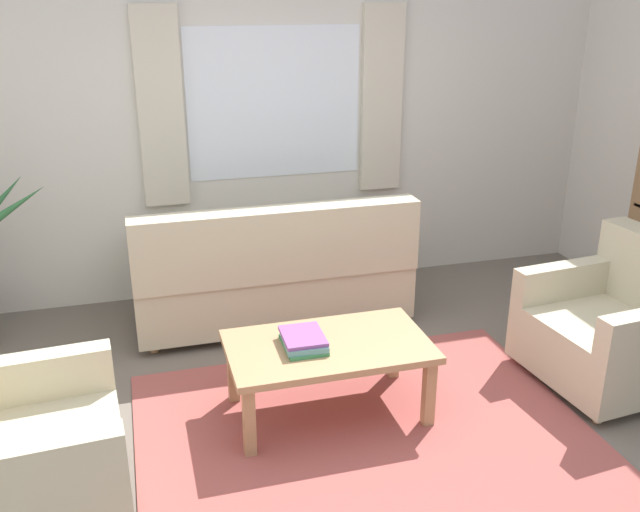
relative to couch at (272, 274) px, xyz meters
name	(u,v)px	position (x,y,z in m)	size (l,w,h in m)	color
ground_plane	(369,441)	(0.19, -1.54, -0.37)	(6.24, 6.24, 0.00)	#6B6056
wall_back	(273,122)	(0.19, 0.72, 0.93)	(5.32, 0.12, 2.60)	silver
window_with_curtains	(275,104)	(0.19, 0.64, 1.08)	(1.98, 0.07, 1.40)	white
area_rug	(369,440)	(0.19, -1.54, -0.36)	(2.39, 1.98, 0.01)	#9E4C47
couch	(272,274)	(0.00, 0.00, 0.00)	(1.90, 0.82, 0.92)	#BCB293
armchair_left	(11,458)	(-1.50, -1.69, -0.01)	(0.88, 0.90, 0.88)	#BCB293
armchair_right	(617,327)	(1.81, -1.34, -0.01)	(0.90, 0.91, 0.88)	#BCB293
coffee_table	(328,353)	(0.05, -1.22, 0.01)	(1.10, 0.64, 0.44)	#A87F56
book_stack_on_table	(304,341)	(-0.08, -1.22, 0.11)	(0.23, 0.29, 0.07)	#387F4C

